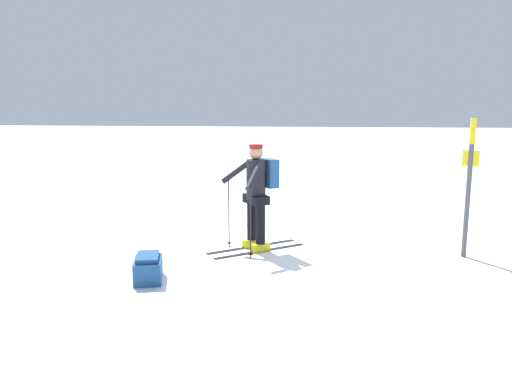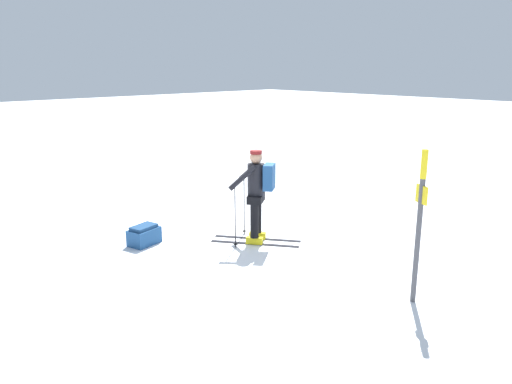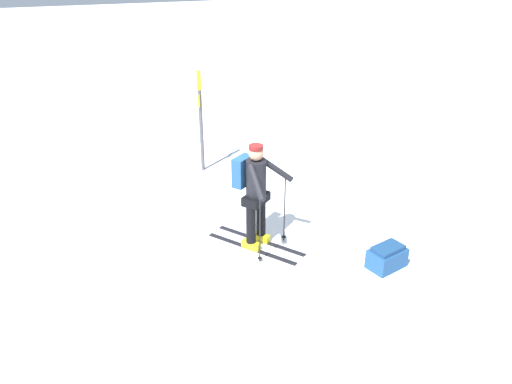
# 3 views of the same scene
# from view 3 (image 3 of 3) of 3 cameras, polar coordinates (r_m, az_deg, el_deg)

# --- Properties ---
(ground_plane) EXTENTS (80.00, 80.00, 0.00)m
(ground_plane) POSITION_cam_3_polar(r_m,az_deg,el_deg) (7.66, -1.98, -7.56)
(ground_plane) COLOR white
(skier) EXTENTS (1.25, 1.53, 1.69)m
(skier) POSITION_cam_3_polar(r_m,az_deg,el_deg) (7.52, -0.17, 0.26)
(skier) COLOR black
(skier) RESTS_ON ground_plane
(dropped_backpack) EXTENTS (0.61, 0.47, 0.35)m
(dropped_backpack) POSITION_cam_3_polar(r_m,az_deg,el_deg) (7.62, 14.73, -7.21)
(dropped_backpack) COLOR navy
(dropped_backpack) RESTS_ON ground_plane
(trail_marker) EXTENTS (0.14, 0.22, 2.10)m
(trail_marker) POSITION_cam_3_polar(r_m,az_deg,el_deg) (10.26, -6.36, 8.94)
(trail_marker) COLOR #4C4C51
(trail_marker) RESTS_ON ground_plane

